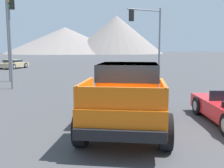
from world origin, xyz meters
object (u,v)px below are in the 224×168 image
Objects in this scene: orange_pickup_truck at (127,92)px; traffic_light_crosswalk at (148,29)px; parked_car_tan at (13,64)px; traffic_light_main at (9,22)px; street_lamp_post at (9,12)px.

traffic_light_crosswalk is at bearing 86.76° from orange_pickup_truck.
traffic_light_crosswalk is at bearing -19.29° from parked_car_tan.
street_lamp_post is (-0.19, -2.21, 0.40)m from traffic_light_main.
orange_pickup_truck is 12.70m from traffic_light_main.
street_lamp_post reaches higher than traffic_light_crosswalk.
traffic_light_crosswalk is (9.32, -15.69, 3.47)m from parked_car_tan.
traffic_light_main is at bearing 85.18° from street_lamp_post.
orange_pickup_truck is at bearing 54.27° from traffic_light_crosswalk.
orange_pickup_truck is at bearing -75.73° from street_lamp_post.
orange_pickup_truck is 0.89× the size of traffic_light_crosswalk.
parked_car_tan is 0.56× the size of street_lamp_post.
traffic_light_main is at bearing 133.40° from orange_pickup_truck.
parked_car_tan is at bearing 174.54° from traffic_light_main.
orange_pickup_truck reaches higher than parked_car_tan.
traffic_light_crosswalk is (8.46, 11.76, 2.92)m from orange_pickup_truck.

